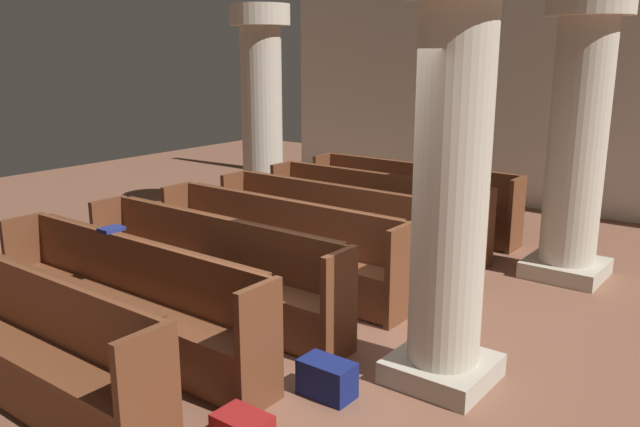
{
  "coord_description": "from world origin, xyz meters",
  "views": [
    {
      "loc": [
        3.28,
        -4.22,
        2.5
      ],
      "look_at": [
        -0.93,
        1.28,
        0.75
      ],
      "focal_mm": 36.71,
      "sensor_mm": 36.0,
      "label": 1
    }
  ],
  "objects_px": {
    "pillar_aisle_side": "(579,132)",
    "pew_row_4": "(211,266)",
    "pew_row_1": "(374,209)",
    "hymn_book": "(111,229)",
    "pew_row_2": "(330,224)",
    "pillar_aisle_rear": "(452,173)",
    "pillar_far_side": "(262,108)",
    "lectern": "(464,192)",
    "pew_row_5": "(127,295)",
    "kneeler_box_navy": "(327,379)",
    "pew_row_6": "(17,333)",
    "pew_row_0": "(411,196)",
    "pew_row_3": "(277,243)"
  },
  "relations": [
    {
      "from": "lectern",
      "to": "kneeler_box_navy",
      "type": "height_order",
      "value": "lectern"
    },
    {
      "from": "pew_row_3",
      "to": "hymn_book",
      "type": "height_order",
      "value": "hymn_book"
    },
    {
      "from": "pew_row_5",
      "to": "pillar_aisle_side",
      "type": "relative_size",
      "value": 0.99
    },
    {
      "from": "pillar_aisle_side",
      "to": "pillar_far_side",
      "type": "distance_m",
      "value": 4.65
    },
    {
      "from": "lectern",
      "to": "pew_row_5",
      "type": "bearing_deg",
      "value": -93.84
    },
    {
      "from": "pew_row_5",
      "to": "pillar_aisle_rear",
      "type": "distance_m",
      "value": 2.85
    },
    {
      "from": "pillar_aisle_rear",
      "to": "hymn_book",
      "type": "relative_size",
      "value": 15.61
    },
    {
      "from": "pillar_far_side",
      "to": "pew_row_1",
      "type": "bearing_deg",
      "value": -10.45
    },
    {
      "from": "pew_row_4",
      "to": "pillar_aisle_side",
      "type": "bearing_deg",
      "value": 53.82
    },
    {
      "from": "pew_row_3",
      "to": "lectern",
      "type": "relative_size",
      "value": 2.87
    },
    {
      "from": "pew_row_0",
      "to": "pew_row_6",
      "type": "xyz_separation_m",
      "value": [
        0.0,
        -5.72,
        0.0
      ]
    },
    {
      "from": "pew_row_0",
      "to": "lectern",
      "type": "relative_size",
      "value": 2.87
    },
    {
      "from": "pew_row_5",
      "to": "pew_row_6",
      "type": "xyz_separation_m",
      "value": [
        0.0,
        -0.95,
        0.0
      ]
    },
    {
      "from": "pillar_aisle_side",
      "to": "pillar_aisle_rear",
      "type": "relative_size",
      "value": 1.0
    },
    {
      "from": "hymn_book",
      "to": "pew_row_0",
      "type": "bearing_deg",
      "value": 84.86
    },
    {
      "from": "hymn_book",
      "to": "pillar_far_side",
      "type": "bearing_deg",
      "value": 114.97
    },
    {
      "from": "pew_row_1",
      "to": "pew_row_3",
      "type": "distance_m",
      "value": 1.91
    },
    {
      "from": "pew_row_0",
      "to": "pew_row_1",
      "type": "relative_size",
      "value": 1.0
    },
    {
      "from": "pew_row_3",
      "to": "pillar_far_side",
      "type": "bearing_deg",
      "value": 134.63
    },
    {
      "from": "pew_row_1",
      "to": "pew_row_6",
      "type": "height_order",
      "value": "same"
    },
    {
      "from": "pillar_aisle_rear",
      "to": "pew_row_5",
      "type": "bearing_deg",
      "value": -154.06
    },
    {
      "from": "pew_row_0",
      "to": "pew_row_4",
      "type": "distance_m",
      "value": 3.81
    },
    {
      "from": "pew_row_3",
      "to": "pillar_far_side",
      "type": "xyz_separation_m",
      "value": [
        -2.3,
        2.33,
        1.14
      ]
    },
    {
      "from": "pew_row_0",
      "to": "pillar_aisle_rear",
      "type": "bearing_deg",
      "value": -57.02
    },
    {
      "from": "pillar_aisle_rear",
      "to": "pew_row_2",
      "type": "bearing_deg",
      "value": 143.87
    },
    {
      "from": "pillar_aisle_side",
      "to": "hymn_book",
      "type": "relative_size",
      "value": 15.61
    },
    {
      "from": "pew_row_0",
      "to": "pew_row_6",
      "type": "distance_m",
      "value": 5.72
    },
    {
      "from": "pew_row_0",
      "to": "hymn_book",
      "type": "bearing_deg",
      "value": -95.14
    },
    {
      "from": "pew_row_2",
      "to": "hymn_book",
      "type": "xyz_separation_m",
      "value": [
        -0.41,
        -2.68,
        0.46
      ]
    },
    {
      "from": "pew_row_4",
      "to": "pew_row_5",
      "type": "distance_m",
      "value": 0.95
    },
    {
      "from": "pew_row_0",
      "to": "hymn_book",
      "type": "relative_size",
      "value": 15.53
    },
    {
      "from": "pillar_far_side",
      "to": "lectern",
      "type": "bearing_deg",
      "value": 27.89
    },
    {
      "from": "pew_row_1",
      "to": "lectern",
      "type": "distance_m",
      "value": 1.88
    },
    {
      "from": "pew_row_5",
      "to": "pew_row_6",
      "type": "relative_size",
      "value": 1.0
    },
    {
      "from": "pillar_aisle_side",
      "to": "hymn_book",
      "type": "bearing_deg",
      "value": -124.74
    },
    {
      "from": "pew_row_3",
      "to": "pew_row_5",
      "type": "distance_m",
      "value": 1.91
    },
    {
      "from": "pillar_aisle_side",
      "to": "pillar_far_side",
      "type": "relative_size",
      "value": 1.0
    },
    {
      "from": "pew_row_1",
      "to": "pew_row_4",
      "type": "relative_size",
      "value": 1.0
    },
    {
      "from": "kneeler_box_navy",
      "to": "pew_row_6",
      "type": "bearing_deg",
      "value": -142.74
    },
    {
      "from": "pew_row_1",
      "to": "hymn_book",
      "type": "xyz_separation_m",
      "value": [
        -0.41,
        -3.63,
        0.46
      ]
    },
    {
      "from": "pew_row_1",
      "to": "hymn_book",
      "type": "distance_m",
      "value": 3.68
    },
    {
      "from": "pew_row_0",
      "to": "kneeler_box_navy",
      "type": "xyz_separation_m",
      "value": [
        1.79,
        -4.36,
        -0.36
      ]
    },
    {
      "from": "pew_row_0",
      "to": "hymn_book",
      "type": "xyz_separation_m",
      "value": [
        -0.41,
        -4.58,
        0.46
      ]
    },
    {
      "from": "pew_row_2",
      "to": "kneeler_box_navy",
      "type": "relative_size",
      "value": 7.64
    },
    {
      "from": "pillar_aisle_side",
      "to": "pew_row_4",
      "type": "bearing_deg",
      "value": -126.18
    },
    {
      "from": "pillar_aisle_side",
      "to": "pew_row_1",
      "type": "bearing_deg",
      "value": -171.43
    },
    {
      "from": "pew_row_5",
      "to": "pillar_aisle_rear",
      "type": "xyz_separation_m",
      "value": [
        2.35,
        1.14,
        1.14
      ]
    },
    {
      "from": "pew_row_1",
      "to": "pew_row_2",
      "type": "bearing_deg",
      "value": -90.0
    },
    {
      "from": "lectern",
      "to": "pillar_far_side",
      "type": "bearing_deg",
      "value": -152.11
    },
    {
      "from": "pew_row_2",
      "to": "pew_row_0",
      "type": "bearing_deg",
      "value": 90.0
    }
  ]
}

